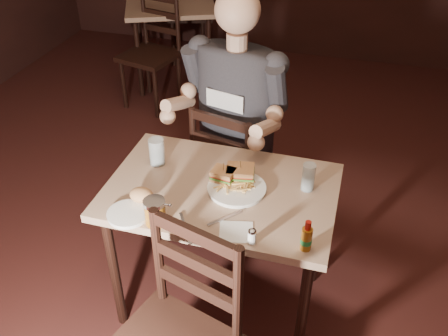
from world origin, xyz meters
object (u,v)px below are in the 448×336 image
(main_table, at_px, (221,204))
(dinner_plate, at_px, (237,189))
(bg_table, at_px, (171,12))
(bg_chair_near, at_px, (149,55))
(glass_right, at_px, (308,177))
(bg_chair_far, at_px, (191,13))
(syrup_dispenser, at_px, (155,212))
(glass_left, at_px, (157,152))
(side_plate, at_px, (128,215))
(hot_sauce, at_px, (307,235))
(diner, at_px, (232,91))
(chair_far, at_px, (236,169))

(main_table, height_order, dinner_plate, dinner_plate)
(bg_table, distance_m, dinner_plate, 2.86)
(bg_chair_near, distance_m, glass_right, 2.51)
(bg_chair_far, bearing_deg, syrup_dispenser, 90.32)
(main_table, xyz_separation_m, glass_left, (-0.36, 0.11, 0.16))
(main_table, distance_m, syrup_dispenser, 0.39)
(side_plate, bearing_deg, hot_sauce, 0.95)
(dinner_plate, bearing_deg, bg_table, 117.22)
(glass_right, bearing_deg, hot_sauce, -82.75)
(diner, bearing_deg, bg_table, 133.11)
(main_table, bearing_deg, bg_chair_near, 121.73)
(bg_chair_far, distance_m, syrup_dispenser, 3.57)
(bg_chair_far, xyz_separation_m, glass_right, (1.62, -2.99, 0.34))
(glass_left, bearing_deg, glass_right, -0.07)
(bg_chair_far, xyz_separation_m, hot_sauce, (1.66, -3.38, 0.35))
(chair_far, distance_m, side_plate, 0.98)
(bg_chair_near, bearing_deg, chair_far, -36.63)
(diner, distance_m, dinner_plate, 0.60)
(chair_far, bearing_deg, glass_left, 74.04)
(glass_left, bearing_deg, diner, 58.82)
(bg_chair_near, bearing_deg, glass_right, -35.47)
(bg_chair_near, bearing_deg, bg_chair_far, 104.00)
(main_table, bearing_deg, diner, 99.94)
(glass_right, distance_m, syrup_dispenser, 0.71)
(bg_chair_far, xyz_separation_m, diner, (1.14, -2.55, 0.50))
(chair_far, distance_m, bg_chair_near, 1.81)
(chair_far, relative_size, syrup_dispenser, 7.71)
(bg_chair_near, height_order, side_plate, bg_chair_near)
(glass_right, distance_m, hot_sauce, 0.39)
(side_plate, bearing_deg, glass_left, 94.04)
(diner, bearing_deg, glass_left, -107.64)
(bg_chair_far, xyz_separation_m, dinner_plate, (1.31, -3.09, 0.28))
(bg_chair_near, relative_size, glass_right, 7.00)
(diner, relative_size, dinner_plate, 3.99)
(chair_far, relative_size, glass_right, 6.75)
(chair_far, xyz_separation_m, dinner_plate, (0.16, -0.59, 0.32))
(dinner_plate, xyz_separation_m, side_plate, (-0.40, -0.30, -0.00))
(diner, height_order, syrup_dispenser, diner)
(dinner_plate, bearing_deg, side_plate, -143.32)
(bg_chair_near, distance_m, glass_left, 2.11)
(bg_chair_near, bearing_deg, dinner_plate, -42.72)
(hot_sauce, bearing_deg, bg_table, 120.48)
(bg_chair_far, relative_size, side_plate, 5.53)
(bg_table, height_order, hot_sauce, hot_sauce)
(bg_chair_far, xyz_separation_m, bg_chair_near, (0.00, -1.10, -0.02))
(diner, distance_m, syrup_dispenser, 0.86)
(main_table, bearing_deg, glass_left, 163.56)
(bg_chair_near, bearing_deg, syrup_dispenser, -51.75)
(bg_table, height_order, glass_left, glass_left)
(glass_left, bearing_deg, bg_chair_far, 106.33)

